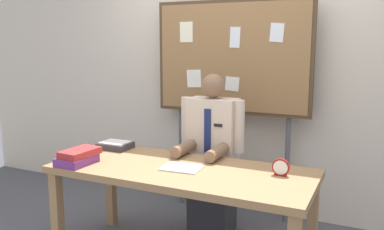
% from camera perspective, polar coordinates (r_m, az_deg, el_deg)
% --- Properties ---
extents(back_wall, '(6.40, 0.08, 2.70)m').
position_cam_1_polar(back_wall, '(3.89, 6.51, 6.35)').
color(back_wall, beige).
rests_on(back_wall, ground_plane).
extents(desk, '(1.84, 0.78, 0.73)m').
position_cam_1_polar(desk, '(2.93, -1.46, -8.88)').
color(desk, '#9E754C').
rests_on(desk, ground_plane).
extents(person, '(0.55, 0.56, 1.35)m').
position_cam_1_polar(person, '(3.43, 2.81, -6.42)').
color(person, '#2D2D33').
rests_on(person, ground_plane).
extents(bulletin_board, '(1.44, 0.09, 1.97)m').
position_cam_1_polar(bulletin_board, '(3.70, 5.50, 7.53)').
color(bulletin_board, '#4C3823').
rests_on(bulletin_board, ground_plane).
extents(book_stack, '(0.21, 0.31, 0.11)m').
position_cam_1_polar(book_stack, '(3.10, -15.56, -5.63)').
color(book_stack, '#72337F').
rests_on(book_stack, desk).
extents(open_notebook, '(0.29, 0.22, 0.01)m').
position_cam_1_polar(open_notebook, '(2.88, -1.46, -7.37)').
color(open_notebook, white).
rests_on(open_notebook, desk).
extents(desk_clock, '(0.12, 0.04, 0.12)m').
position_cam_1_polar(desk_clock, '(2.78, 12.25, -7.21)').
color(desk_clock, maroon).
rests_on(desk_clock, desk).
extents(paper_tray, '(0.26, 0.20, 0.06)m').
position_cam_1_polar(paper_tray, '(3.47, -10.63, -4.15)').
color(paper_tray, '#333338').
rests_on(paper_tray, desk).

